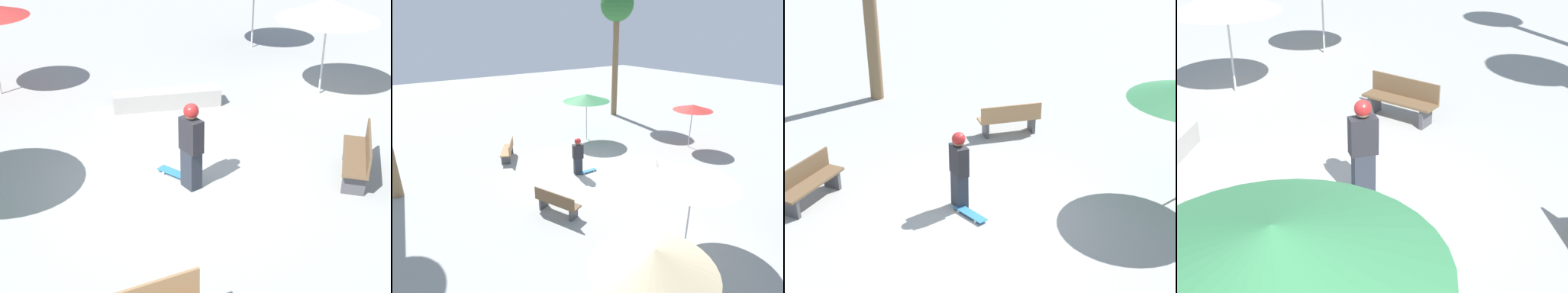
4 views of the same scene
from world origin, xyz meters
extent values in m
plane|color=#9E9E99|center=(0.00, 0.00, 0.00)|extent=(60.00, 60.00, 0.00)
cube|color=#282D38|center=(0.04, -0.37, 0.36)|extent=(0.32, 0.39, 0.73)
cube|color=#232328|center=(0.04, -0.37, 1.03)|extent=(0.35, 0.48, 0.60)
sphere|color=tan|center=(0.04, -0.37, 1.45)|extent=(0.24, 0.24, 0.24)
sphere|color=maroon|center=(0.04, -0.37, 1.48)|extent=(0.27, 0.27, 0.27)
cube|color=teal|center=(0.17, 0.06, 0.06)|extent=(0.23, 0.81, 0.02)
cylinder|color=silver|center=(0.09, 0.31, 0.03)|extent=(0.03, 0.05, 0.05)
cylinder|color=silver|center=(0.26, 0.31, 0.03)|extent=(0.03, 0.05, 0.05)
cylinder|color=silver|center=(0.07, -0.18, 0.03)|extent=(0.03, 0.05, 0.05)
cylinder|color=silver|center=(0.24, -0.19, 0.03)|extent=(0.03, 0.05, 0.05)
cube|color=#A8A39E|center=(2.60, 2.20, 0.21)|extent=(2.20, 2.07, 0.42)
cube|color=#47474C|center=(1.48, -2.80, 0.20)|extent=(0.22, 0.40, 0.40)
cube|color=#47474C|center=(2.65, -2.36, 0.20)|extent=(0.22, 0.40, 0.40)
cube|color=brown|center=(2.07, -2.58, 0.42)|extent=(1.65, 0.98, 0.05)
cube|color=brown|center=(2.14, -2.77, 0.65)|extent=(1.51, 0.60, 0.40)
cylinder|color=#B7B7BC|center=(7.85, 2.96, 1.10)|extent=(0.05, 0.05, 2.19)
cylinder|color=#B7B7BC|center=(5.49, -0.38, 1.09)|extent=(0.05, 0.05, 2.18)
cone|color=white|center=(5.49, -0.38, 2.11)|extent=(2.43, 2.43, 0.46)
camera|label=1|loc=(-6.67, -5.26, 5.16)|focal=50.00mm
camera|label=2|loc=(9.65, -6.98, 5.74)|focal=28.00mm
camera|label=3|loc=(6.35, 6.62, 5.77)|focal=50.00mm
camera|label=4|loc=(-6.16, 3.68, 4.60)|focal=50.00mm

